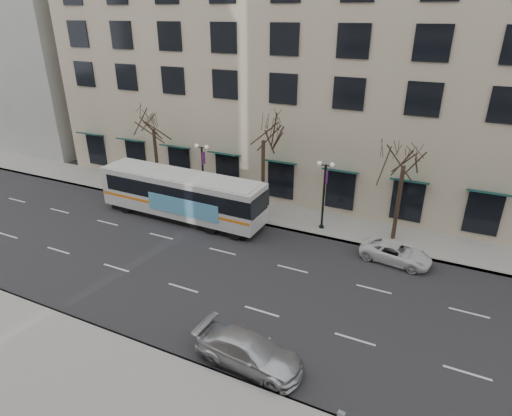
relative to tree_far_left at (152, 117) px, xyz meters
The scene contains 12 objects.
ground 14.91m from the tree_far_left, 41.35° to the right, with size 160.00×160.00×0.00m, color black.
sidewalk_far 16.40m from the tree_far_left, ahead, with size 80.00×4.00×0.15m, color gray.
building_hotel 15.52m from the tree_far_left, 56.75° to the left, with size 40.00×20.00×24.00m, color #BAA68E.
building_far_upblock 31.40m from the tree_far_left, 156.46° to the left, with size 28.00×20.00×28.00m, color #999993.
tree_far_left is the anchor object (origin of this frame).
tree_far_mid 10.00m from the tree_far_left, ahead, with size 3.60×3.60×8.55m.
tree_far_right 20.00m from the tree_far_left, ahead, with size 3.60×3.60×8.06m.
lamp_post_left 6.29m from the tree_far_left, ahead, with size 1.22×0.45×5.21m.
lamp_post_right 15.48m from the tree_far_left, ahead, with size 1.22×0.45×5.21m.
city_bus 7.50m from the tree_far_left, 34.42° to the right, with size 13.34×3.20×3.60m.
silver_car 22.60m from the tree_far_left, 42.57° to the right, with size 2.06×5.06×1.47m, color #B9BBC2.
white_pickup 21.66m from the tree_far_left, ahead, with size 2.03×4.41×1.23m, color silver.
Camera 1 is at (12.60, -19.07, 14.49)m, focal length 30.00 mm.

